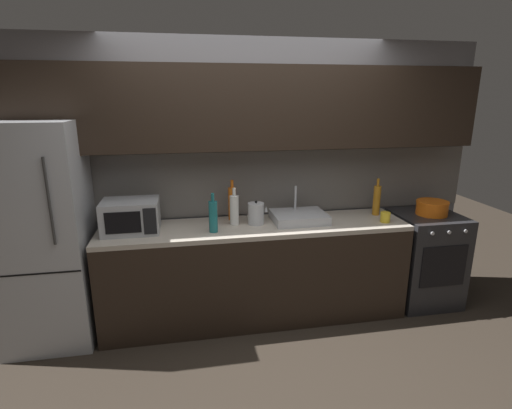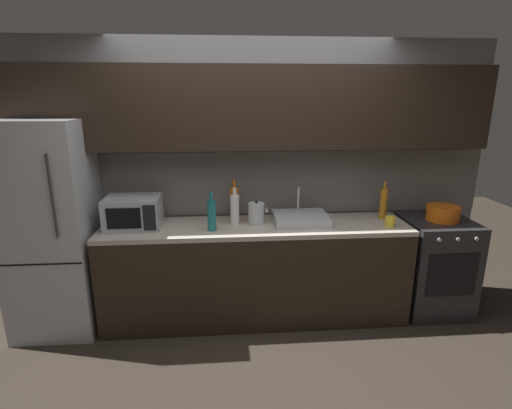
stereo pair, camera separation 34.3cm
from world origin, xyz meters
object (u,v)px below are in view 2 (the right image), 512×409
Objects in this scene: oven_range at (434,265)px; cooking_pot at (443,213)px; kettle at (256,213)px; wine_bottle_teal at (212,215)px; refrigerator at (52,228)px; wine_bottle_orange at (234,203)px; wine_bottle_amber at (383,203)px; mug_yellow at (390,221)px; microwave at (133,212)px; wine_bottle_white at (235,209)px.

oven_range is 3.05× the size of cooking_pot.
wine_bottle_teal reaches higher than kettle.
wine_bottle_orange is (1.55, 0.19, 0.14)m from refrigerator.
refrigerator is at bearing -172.89° from wine_bottle_orange.
wine_bottle_amber is 1.06× the size of wine_bottle_teal.
mug_yellow is at bearing -95.87° from wine_bottle_amber.
wine_bottle_orange is (-0.19, 0.16, 0.06)m from kettle.
refrigerator is at bearing -178.15° from wine_bottle_amber.
cooking_pot is (1.90, -0.19, -0.09)m from wine_bottle_orange.
kettle is 1.18m from wine_bottle_amber.
oven_range is at bearing -0.02° from refrigerator.
microwave is 2.22m from mug_yellow.
wine_bottle_white is 1.36m from mug_yellow.
kettle is at bearing -176.84° from wine_bottle_amber.
wine_bottle_orange reaches higher than oven_range.
wine_bottle_teal is 3.67× the size of mug_yellow.
wine_bottle_teal is at bearing -176.87° from cooking_pot.
mug_yellow is at bearing -7.77° from wine_bottle_white.
wine_bottle_amber is 1.37m from wine_bottle_white.
wine_bottle_teal is at bearing -11.17° from microwave.
wine_bottle_white is at bearing 1.88° from refrigerator.
wine_bottle_teal reaches higher than mug_yellow.
wine_bottle_white is at bearing 2.14° from microwave.
wine_bottle_amber is (1.18, 0.07, 0.05)m from kettle.
wine_bottle_orange is 1.05× the size of wine_bottle_amber.
wine_bottle_amber is at bearing 1.94° from microwave.
wine_bottle_white is 1.12× the size of cooking_pot.
wine_bottle_white is at bearing 178.40° from oven_range.
oven_range is 1.98m from wine_bottle_orange.
wine_bottle_amber reaches higher than cooking_pot.
kettle is at bearing 20.25° from wine_bottle_teal.
refrigerator is at bearing 175.17° from wine_bottle_teal.
microwave is (0.68, 0.02, 0.12)m from refrigerator.
refrigerator reaches higher than wine_bottle_teal.
microwave is 1.56× the size of cooking_pot.
wine_bottle_amber reaches higher than oven_range.
kettle is 0.58× the size of wine_bottle_orange.
wine_bottle_orange is 1.37m from wine_bottle_amber.
kettle is at bearing 0.96° from refrigerator.
cooking_pot is (1.71, -0.03, -0.03)m from kettle.
oven_range is 0.52m from cooking_pot.
mug_yellow is (-0.02, -0.23, -0.10)m from wine_bottle_amber.
refrigerator is 2.90m from mug_yellow.
refrigerator is 1.36m from wine_bottle_teal.
oven_range is at bearing -176.59° from cooking_pot.
wine_bottle_amber reaches higher than mug_yellow.
kettle is at bearing 178.97° from oven_range.
refrigerator is 5.19× the size of wine_bottle_amber.
mug_yellow is at bearing -2.62° from refrigerator.
wine_bottle_amber is at bearing 169.32° from oven_range.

